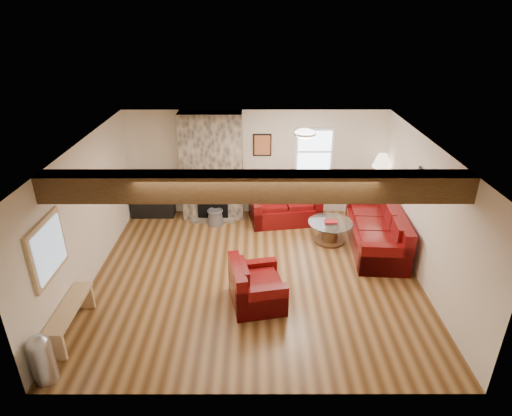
{
  "coord_description": "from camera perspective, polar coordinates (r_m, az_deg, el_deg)",
  "views": [
    {
      "loc": [
        -0.0,
        -6.75,
        4.58
      ],
      "look_at": [
        0.0,
        0.4,
        1.2
      ],
      "focal_mm": 30.0,
      "sensor_mm": 36.0,
      "label": 1
    }
  ],
  "objects": [
    {
      "name": "pine_bench",
      "position": [
        7.33,
        -23.41,
        -13.45
      ],
      "size": [
        0.3,
        1.27,
        0.48
      ],
      "primitive_type": null,
      "color": "tan",
      "rests_on": "floor"
    },
    {
      "name": "hatch_window",
      "position": [
        6.79,
        -25.99,
        -4.95
      ],
      "size": [
        0.08,
        1.0,
        0.9
      ],
      "primitive_type": null,
      "color": "tan",
      "rests_on": "room"
    },
    {
      "name": "tv_cabinet",
      "position": [
        10.53,
        -13.49,
        0.28
      ],
      "size": [
        0.99,
        0.4,
        0.5
      ],
      "primitive_type": "cube",
      "color": "black",
      "rests_on": "floor"
    },
    {
      "name": "room",
      "position": [
        7.52,
        -0.03,
        -0.94
      ],
      "size": [
        8.0,
        8.0,
        8.0
      ],
      "color": "#523215",
      "rests_on": "ground"
    },
    {
      "name": "loveseat",
      "position": [
        9.92,
        3.86,
        0.44
      ],
      "size": [
        1.69,
        1.14,
        0.83
      ],
      "primitive_type": null,
      "rotation": [
        0.0,
        0.0,
        0.16
      ],
      "color": "#49050A",
      "rests_on": "floor"
    },
    {
      "name": "armchair_red",
      "position": [
        7.25,
        0.15,
        -9.98
      ],
      "size": [
        1.01,
        1.11,
        0.78
      ],
      "primitive_type": null,
      "rotation": [
        0.0,
        0.0,
        1.77
      ],
      "color": "#49050A",
      "rests_on": "floor"
    },
    {
      "name": "coffee_table",
      "position": [
        9.24,
        9.83,
        -3.15
      ],
      "size": [
        0.94,
        0.94,
        0.49
      ],
      "color": "#492917",
      "rests_on": "floor"
    },
    {
      "name": "oak_beam",
      "position": [
        5.95,
        -0.03,
        2.9
      ],
      "size": [
        6.0,
        0.36,
        0.38
      ],
      "primitive_type": "cube",
      "color": "#321E0F",
      "rests_on": "room"
    },
    {
      "name": "sofa_three",
      "position": [
        9.15,
        15.71,
        -2.58
      ],
      "size": [
        1.12,
        2.35,
        0.88
      ],
      "primitive_type": null,
      "rotation": [
        0.0,
        0.0,
        -1.65
      ],
      "color": "#49050A",
      "rests_on": "floor"
    },
    {
      "name": "ceiling_dome",
      "position": [
        7.99,
        6.53,
        9.64
      ],
      "size": [
        0.4,
        0.4,
        0.18
      ],
      "primitive_type": null,
      "color": "white",
      "rests_on": "room"
    },
    {
      "name": "floor_lamp",
      "position": [
        9.93,
        16.42,
        5.58
      ],
      "size": [
        0.42,
        0.42,
        1.63
      ],
      "color": "tan",
      "rests_on": "floor"
    },
    {
      "name": "chimney_breast",
      "position": [
        9.88,
        -5.87,
        5.31
      ],
      "size": [
        1.4,
        0.67,
        2.5
      ],
      "color": "#3B352E",
      "rests_on": "floor"
    },
    {
      "name": "artwork_right",
      "position": [
        8.15,
        21.3,
        3.22
      ],
      "size": [
        0.06,
        0.55,
        0.42
      ],
      "primitive_type": null,
      "color": "black",
      "rests_on": "room"
    },
    {
      "name": "back_window",
      "position": [
        10.02,
        7.77,
        7.5
      ],
      "size": [
        0.9,
        0.08,
        1.1
      ],
      "primitive_type": null,
      "color": "white",
      "rests_on": "room"
    },
    {
      "name": "coal_bucket",
      "position": [
        9.9,
        -5.44,
        -1.19
      ],
      "size": [
        0.38,
        0.38,
        0.36
      ],
      "primitive_type": null,
      "color": "slate",
      "rests_on": "floor"
    },
    {
      "name": "television",
      "position": [
        10.33,
        -13.77,
        2.8
      ],
      "size": [
        0.87,
        0.11,
        0.5
      ],
      "primitive_type": "imported",
      "color": "black",
      "rests_on": "tv_cabinet"
    },
    {
      "name": "artwork_back",
      "position": [
        9.89,
        0.84,
        8.39
      ],
      "size": [
        0.42,
        0.06,
        0.52
      ],
      "primitive_type": null,
      "color": "black",
      "rests_on": "room"
    },
    {
      "name": "pedal_bin",
      "position": [
        6.6,
        -26.64,
        -17.49
      ],
      "size": [
        0.4,
        0.4,
        0.76
      ],
      "primitive_type": null,
      "rotation": [
        0.0,
        0.0,
        -0.42
      ],
      "color": "#B2B2B7",
      "rests_on": "floor"
    }
  ]
}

